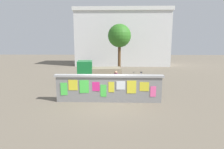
{
  "coord_description": "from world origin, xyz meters",
  "views": [
    {
      "loc": [
        0.53,
        -10.59,
        3.48
      ],
      "look_at": [
        0.13,
        1.96,
        1.26
      ],
      "focal_mm": 30.5,
      "sensor_mm": 36.0,
      "label": 1
    }
  ],
  "objects_px": {
    "motorcycle": "(139,86)",
    "person_walking": "(116,80)",
    "auto_rickshaw_truck": "(97,72)",
    "tree_roadside": "(119,36)",
    "bicycle_near": "(139,79)",
    "bicycle_far": "(89,88)"
  },
  "relations": [
    {
      "from": "bicycle_far",
      "to": "tree_roadside",
      "type": "relative_size",
      "value": 0.31
    },
    {
      "from": "auto_rickshaw_truck",
      "to": "tree_roadside",
      "type": "distance_m",
      "value": 7.63
    },
    {
      "from": "motorcycle",
      "to": "bicycle_far",
      "type": "height_order",
      "value": "bicycle_far"
    },
    {
      "from": "auto_rickshaw_truck",
      "to": "bicycle_far",
      "type": "height_order",
      "value": "auto_rickshaw_truck"
    },
    {
      "from": "auto_rickshaw_truck",
      "to": "motorcycle",
      "type": "xyz_separation_m",
      "value": [
        3.2,
        -3.16,
        -0.44
      ]
    },
    {
      "from": "bicycle_far",
      "to": "tree_roadside",
      "type": "height_order",
      "value": "tree_roadside"
    },
    {
      "from": "motorcycle",
      "to": "person_walking",
      "type": "distance_m",
      "value": 1.79
    },
    {
      "from": "motorcycle",
      "to": "tree_roadside",
      "type": "height_order",
      "value": "tree_roadside"
    },
    {
      "from": "auto_rickshaw_truck",
      "to": "motorcycle",
      "type": "distance_m",
      "value": 4.52
    },
    {
      "from": "bicycle_near",
      "to": "auto_rickshaw_truck",
      "type": "bearing_deg",
      "value": 177.85
    },
    {
      "from": "bicycle_near",
      "to": "tree_roadside",
      "type": "height_order",
      "value": "tree_roadside"
    },
    {
      "from": "auto_rickshaw_truck",
      "to": "bicycle_far",
      "type": "relative_size",
      "value": 2.21
    },
    {
      "from": "motorcycle",
      "to": "bicycle_near",
      "type": "bearing_deg",
      "value": 83.25
    },
    {
      "from": "auto_rickshaw_truck",
      "to": "tree_roadside",
      "type": "xyz_separation_m",
      "value": [
        1.93,
        6.68,
        3.14
      ]
    },
    {
      "from": "bicycle_far",
      "to": "person_walking",
      "type": "relative_size",
      "value": 1.05
    },
    {
      "from": "motorcycle",
      "to": "bicycle_far",
      "type": "bearing_deg",
      "value": -177.34
    },
    {
      "from": "tree_roadside",
      "to": "motorcycle",
      "type": "bearing_deg",
      "value": -82.63
    },
    {
      "from": "motorcycle",
      "to": "bicycle_near",
      "type": "height_order",
      "value": "bicycle_near"
    },
    {
      "from": "bicycle_near",
      "to": "person_walking",
      "type": "distance_m",
      "value": 4.24
    },
    {
      "from": "motorcycle",
      "to": "person_walking",
      "type": "bearing_deg",
      "value": -155.55
    },
    {
      "from": "bicycle_near",
      "to": "motorcycle",
      "type": "bearing_deg",
      "value": -96.75
    },
    {
      "from": "bicycle_near",
      "to": "person_walking",
      "type": "xyz_separation_m",
      "value": [
        -1.91,
        -3.73,
        0.62
      ]
    }
  ]
}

